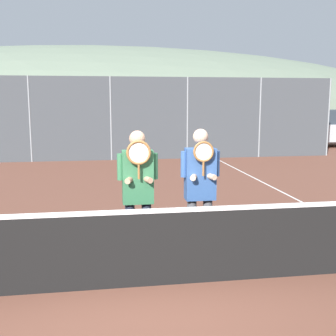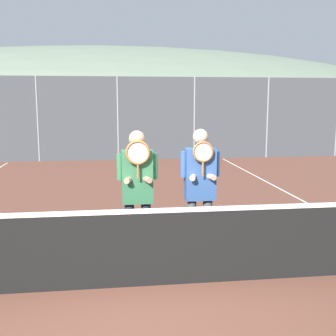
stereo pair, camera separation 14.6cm
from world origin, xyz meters
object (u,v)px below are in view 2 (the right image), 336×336
player_leftmost (137,188)px  car_center (231,129)px  car_left_of_center (125,130)px  car_far_left (11,131)px  player_center_left (200,186)px

player_leftmost → car_center: size_ratio=0.39×
car_left_of_center → car_center: car_left_of_center is taller
car_far_left → car_left_of_center: (5.05, 0.24, -0.01)m
player_center_left → car_center: player_center_left is taller
car_left_of_center → player_center_left: bearing=-87.5°
player_leftmost → car_left_of_center: 14.07m
player_center_left → car_center: size_ratio=0.40×
player_leftmost → car_center: bearing=69.4°
car_left_of_center → car_far_left: bearing=-177.3°
player_leftmost → car_far_left: (-4.78, 13.82, -0.17)m
player_leftmost → player_center_left: size_ratio=0.99×
car_far_left → car_center: size_ratio=0.98×
player_center_left → car_center: 14.93m
car_far_left → car_center: car_far_left is taller
player_leftmost → car_left_of_center: size_ratio=0.45×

